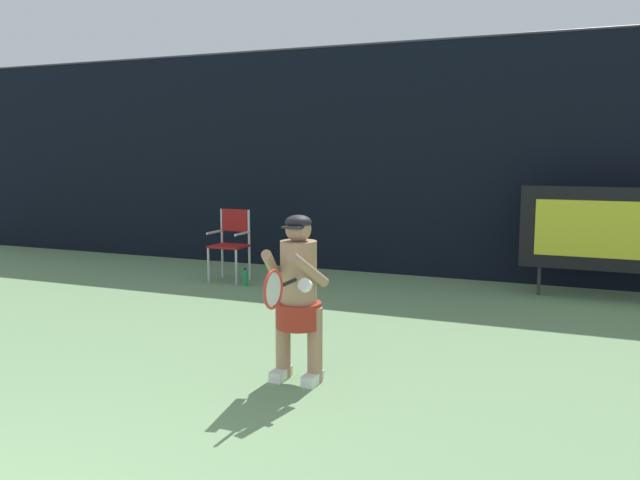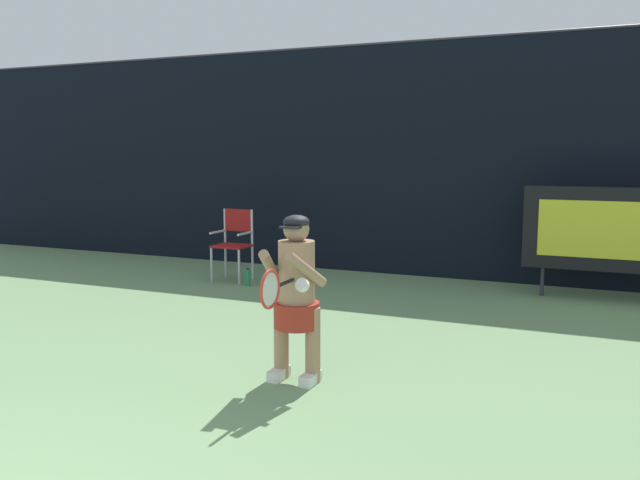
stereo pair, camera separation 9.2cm
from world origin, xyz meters
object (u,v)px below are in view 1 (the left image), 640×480
at_px(umpire_chair, 231,240).
at_px(tennis_racket, 274,289).
at_px(water_bottle, 245,278).
at_px(tennis_player, 298,293).
at_px(scoreboard, 608,229).

bearing_deg(umpire_chair, tennis_racket, -55.91).
relative_size(water_bottle, tennis_player, 0.19).
relative_size(scoreboard, tennis_player, 1.54).
relative_size(scoreboard, water_bottle, 8.30).
xyz_separation_m(scoreboard, water_bottle, (-4.85, -1.02, -0.82)).
height_order(scoreboard, tennis_player, scoreboard).
height_order(scoreboard, tennis_racket, scoreboard).
distance_m(water_bottle, tennis_racket, 4.58).
relative_size(umpire_chair, water_bottle, 4.08).
bearing_deg(scoreboard, tennis_racket, -116.93).
bearing_deg(scoreboard, tennis_player, -119.99).
height_order(umpire_chair, water_bottle, umpire_chair).
bearing_deg(scoreboard, umpire_chair, -172.33).
height_order(scoreboard, umpire_chair, scoreboard).
distance_m(scoreboard, umpire_chair, 5.32).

